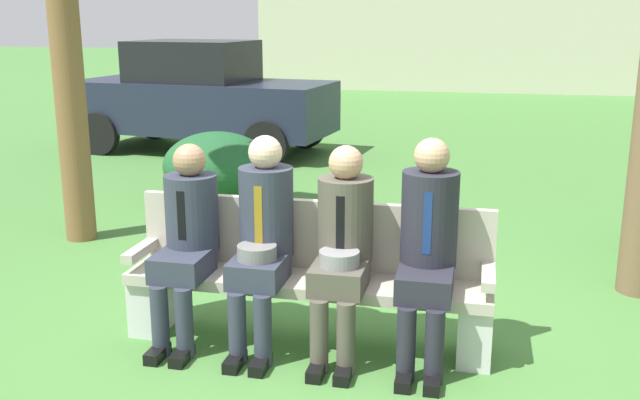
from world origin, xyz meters
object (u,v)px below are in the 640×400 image
object	(u,v)px
seated_man_rightmost	(428,241)
seated_man_centerright	(342,242)
park_bench	(308,276)
parked_car_near	(201,97)
seated_man_leftmost	(187,233)
shrub_near_bench	(217,166)
seated_man_centerleft	(262,233)

from	to	relation	value
seated_man_rightmost	seated_man_centerright	bearing A→B (deg)	-178.68
park_bench	parked_car_near	bearing A→B (deg)	117.05
seated_man_leftmost	parked_car_near	distance (m)	6.79
parked_car_near	seated_man_rightmost	bearing A→B (deg)	-58.21
park_bench	seated_man_rightmost	distance (m)	0.83
seated_man_rightmost	shrub_near_bench	world-z (taller)	seated_man_rightmost
seated_man_rightmost	seated_man_centerleft	bearing A→B (deg)	-179.57
park_bench	seated_man_centerleft	xyz separation A→B (m)	(-0.26, -0.13, 0.31)
park_bench	shrub_near_bench	bearing A→B (deg)	119.04
seated_man_leftmost	seated_man_rightmost	bearing A→B (deg)	0.34
park_bench	seated_man_leftmost	world-z (taller)	seated_man_leftmost
seated_man_centerright	shrub_near_bench	size ratio (longest dim) A/B	1.05
seated_man_centerright	parked_car_near	bearing A→B (deg)	118.30
parked_car_near	seated_man_centerright	bearing A→B (deg)	-61.70
shrub_near_bench	parked_car_near	distance (m)	3.13
seated_man_leftmost	seated_man_centerright	bearing A→B (deg)	-0.16
seated_man_rightmost	park_bench	bearing A→B (deg)	170.66
seated_man_leftmost	seated_man_centerleft	size ratio (longest dim) A/B	0.95
seated_man_centerright	seated_man_rightmost	size ratio (longest dim) A/B	0.95
parked_car_near	shrub_near_bench	bearing A→B (deg)	-65.43
seated_man_centerleft	seated_man_centerright	xyz separation A→B (m)	(0.50, -0.00, -0.02)
shrub_near_bench	parked_car_near	bearing A→B (deg)	114.57
park_bench	seated_man_centerleft	size ratio (longest dim) A/B	1.73
seated_man_rightmost	shrub_near_bench	bearing A→B (deg)	126.86
seated_man_centerleft	parked_car_near	bearing A→B (deg)	114.67
seated_man_centerleft	parked_car_near	size ratio (longest dim) A/B	0.33
shrub_near_bench	parked_car_near	world-z (taller)	parked_car_near
parked_car_near	seated_man_centerleft	bearing A→B (deg)	-65.33
seated_man_rightmost	parked_car_near	size ratio (longest dim) A/B	0.34
seated_man_centerleft	shrub_near_bench	world-z (taller)	seated_man_centerleft
seated_man_centerleft	seated_man_leftmost	bearing A→B (deg)	-179.86
seated_man_leftmost	seated_man_centerright	size ratio (longest dim) A/B	0.98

